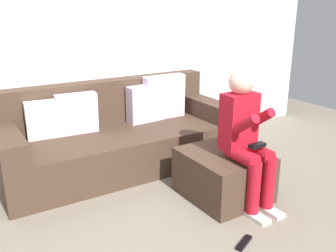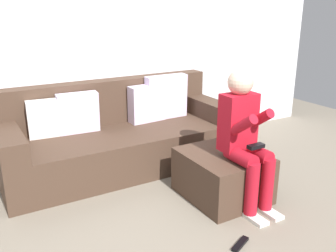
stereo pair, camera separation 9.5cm
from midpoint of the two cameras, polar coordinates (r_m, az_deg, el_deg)
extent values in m
plane|color=slate|center=(2.72, 4.04, -18.36)|extent=(8.01, 8.01, 0.00)
cube|color=silver|center=(4.01, -12.96, 12.33)|extent=(6.16, 0.10, 2.49)
cube|color=#473326|center=(3.84, -7.96, -3.67)|extent=(2.34, 0.89, 0.40)
cube|color=#473326|center=(4.02, -10.26, 3.67)|extent=(2.34, 0.19, 0.46)
cube|color=#473326|center=(3.49, -24.27, -2.24)|extent=(0.22, 0.89, 0.19)
cube|color=#473326|center=(4.26, 4.99, 2.83)|extent=(0.22, 0.89, 0.19)
cube|color=white|center=(3.70, -18.89, 0.94)|extent=(0.37, 0.16, 0.37)
cube|color=silver|center=(3.75, -14.51, 1.84)|extent=(0.40, 0.17, 0.40)
cube|color=silver|center=(4.14, -1.26, 4.49)|extent=(0.48, 0.13, 0.48)
cube|color=silver|center=(4.02, -4.20, 3.44)|extent=(0.40, 0.18, 0.40)
cube|color=#473326|center=(3.31, 7.63, -7.36)|extent=(0.62, 0.71, 0.40)
cube|color=red|center=(3.11, 9.95, 0.69)|extent=(0.29, 0.17, 0.48)
sphere|color=beige|center=(3.03, 10.29, 6.68)|extent=(0.21, 0.21, 0.21)
cylinder|color=red|center=(3.03, 10.42, -4.56)|extent=(0.12, 0.30, 0.12)
cylinder|color=red|center=(3.03, 12.10, -9.25)|extent=(0.11, 0.11, 0.43)
cube|color=white|center=(3.10, 12.59, -13.46)|extent=(0.10, 0.22, 0.03)
cylinder|color=red|center=(2.94, 10.13, -0.12)|extent=(0.08, 0.36, 0.28)
cylinder|color=red|center=(3.14, 12.63, -3.92)|extent=(0.12, 0.30, 0.12)
cylinder|color=red|center=(3.13, 14.27, -8.44)|extent=(0.11, 0.11, 0.43)
cube|color=white|center=(3.20, 14.73, -12.54)|extent=(0.10, 0.22, 0.03)
cylinder|color=red|center=(3.09, 12.83, 0.97)|extent=(0.08, 0.31, 0.25)
cube|color=black|center=(3.00, 12.64, -2.91)|extent=(0.14, 0.06, 0.03)
cube|color=black|center=(2.80, 10.58, -17.19)|extent=(0.19, 0.12, 0.02)
camera|label=1|loc=(0.05, -90.79, -0.26)|focal=39.78mm
camera|label=2|loc=(0.05, 89.21, 0.26)|focal=39.78mm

